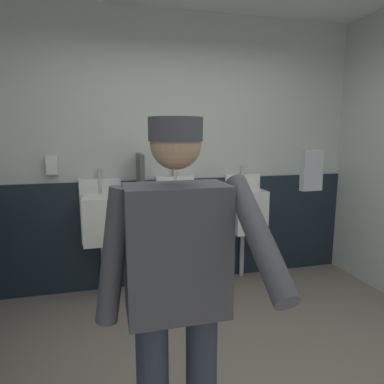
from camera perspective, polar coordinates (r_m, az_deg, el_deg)
wall_back at (r=3.63m, az=-3.04°, el=6.52°), size 4.51×0.12×2.77m
wainscot_band_back at (r=3.69m, az=-2.69°, el=-6.47°), size 3.91×0.03×1.12m
urinal_left at (r=3.43m, az=-14.77°, el=-4.31°), size 0.40×0.34×1.24m
urinal_middle at (r=3.50m, az=-2.38°, el=-3.69°), size 0.40×0.34×1.24m
urinal_right at (r=3.73m, az=8.98°, el=-2.97°), size 0.40×0.34×1.24m
privacy_divider_panel at (r=3.34m, az=-8.45°, el=-1.42°), size 0.04×0.40×0.90m
person at (r=1.49m, az=-2.46°, el=-15.25°), size 0.64×0.60×1.65m
cell_phone at (r=0.99m, az=19.19°, el=3.39°), size 0.06×0.03×0.11m
soap_dispenser at (r=3.49m, az=-22.20°, el=4.20°), size 0.10×0.07×0.18m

